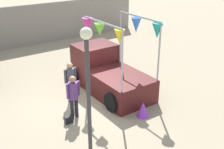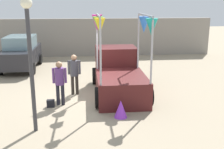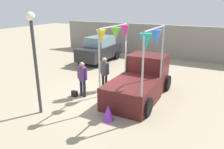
{
  "view_description": "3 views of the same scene",
  "coord_description": "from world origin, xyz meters",
  "views": [
    {
      "loc": [
        -4.88,
        -8.72,
        5.62
      ],
      "look_at": [
        0.81,
        -0.61,
        1.28
      ],
      "focal_mm": 45.0,
      "sensor_mm": 36.0,
      "label": 1
    },
    {
      "loc": [
        0.05,
        -10.77,
        3.84
      ],
      "look_at": [
        1.03,
        -0.72,
        1.15
      ],
      "focal_mm": 45.0,
      "sensor_mm": 36.0,
      "label": 2
    },
    {
      "loc": [
        4.72,
        -8.44,
        4.18
      ],
      "look_at": [
        0.65,
        -0.71,
        1.34
      ],
      "focal_mm": 35.0,
      "sensor_mm": 36.0,
      "label": 3
    }
  ],
  "objects": [
    {
      "name": "vendor_truck",
      "position": [
        1.42,
        0.68,
        0.86
      ],
      "size": [
        2.29,
        4.04,
        3.33
      ],
      "color": "#4C1919",
      "rests_on": "ground"
    },
    {
      "name": "folded_kite_bundle_violet",
      "position": [
        1.19,
        -2.05,
        0.3
      ],
      "size": [
        0.46,
        0.46,
        0.6
      ],
      "primitive_type": "cone",
      "rotation": [
        0.0,
        0.0,
        1.61
      ],
      "color": "purple",
      "rests_on": "ground"
    },
    {
      "name": "person_customer",
      "position": [
        -0.92,
        -0.67,
        1.01
      ],
      "size": [
        0.53,
        0.34,
        1.67
      ],
      "color": "black",
      "rests_on": "ground"
    },
    {
      "name": "street_lamp",
      "position": [
        -1.5,
        -2.78,
        2.56
      ],
      "size": [
        0.32,
        0.32,
        3.92
      ],
      "color": "#333338",
      "rests_on": "ground"
    },
    {
      "name": "handbag",
      "position": [
        -1.27,
        -0.87,
        0.14
      ],
      "size": [
        0.28,
        0.16,
        0.28
      ],
      "primitive_type": "cube",
      "color": "black",
      "rests_on": "ground"
    },
    {
      "name": "ground_plane",
      "position": [
        0.0,
        0.0,
        0.0
      ],
      "size": [
        60.0,
        60.0,
        0.0
      ],
      "primitive_type": "plane",
      "color": "gray"
    },
    {
      "name": "brick_boundary_wall",
      "position": [
        0.0,
        8.94,
        1.3
      ],
      "size": [
        18.0,
        0.36,
        2.6
      ],
      "primitive_type": "cube",
      "color": "gray",
      "rests_on": "ground"
    },
    {
      "name": "person_vendor",
      "position": [
        -0.42,
        0.51,
        1.02
      ],
      "size": [
        0.53,
        0.34,
        1.69
      ],
      "color": "#2D2823",
      "rests_on": "ground"
    },
    {
      "name": "parked_car",
      "position": [
        -3.58,
        5.32,
        0.94
      ],
      "size": [
        1.88,
        4.0,
        1.88
      ],
      "color": "#26262B",
      "rests_on": "ground"
    }
  ]
}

